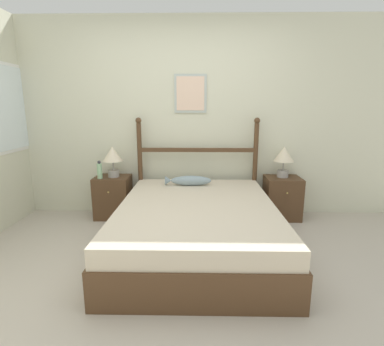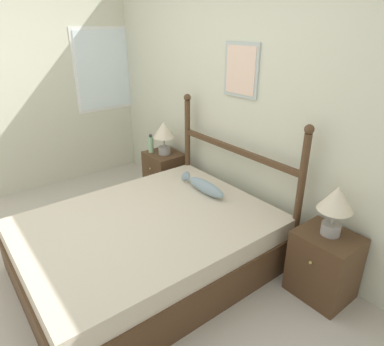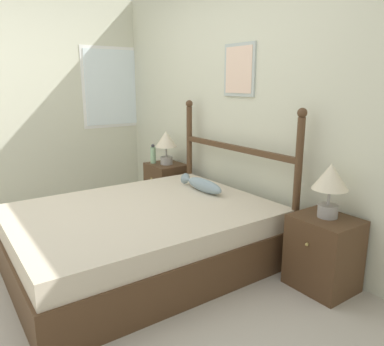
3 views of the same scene
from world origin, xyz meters
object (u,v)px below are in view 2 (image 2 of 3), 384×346
nightstand_left (165,174)px  nightstand_right (324,265)px  bottle (151,144)px  table_lamp_right (336,203)px  table_lamp_left (164,133)px  bed (149,244)px  fish_pillow (204,186)px

nightstand_left → nightstand_right: bearing=0.0°
nightstand_left → bottle: bottle is taller
nightstand_left → table_lamp_right: bearing=0.5°
nightstand_left → table_lamp_left: bearing=-14.4°
table_lamp_left → nightstand_right: bearing=0.2°
table_lamp_right → bottle: size_ratio=1.71×
bed → nightstand_left: bearing=140.8°
nightstand_left → table_lamp_right: size_ratio=1.38×
bed → table_lamp_left: size_ratio=5.22×
nightstand_right → table_lamp_left: table_lamp_left is taller
nightstand_left → nightstand_right: (2.21, 0.00, 0.00)m
bed → fish_pillow: (-0.11, 0.70, 0.31)m
fish_pillow → table_lamp_left: bearing=168.5°
nightstand_right → table_lamp_left: bearing=-179.8°
bottle → fish_pillow: bearing=-5.3°
table_lamp_right → bottle: (-2.33, -0.12, -0.16)m
bottle → fish_pillow: (1.12, -0.10, -0.10)m
nightstand_right → table_lamp_right: table_lamp_right is taller
nightstand_left → bottle: (-0.12, -0.10, 0.38)m
bed → nightstand_right: size_ratio=3.77×
nightstand_right → table_lamp_right: bearing=115.0°
table_lamp_left → table_lamp_right: 2.18m
table_lamp_right → fish_pillow: size_ratio=0.70×
table_lamp_right → bottle: bearing=-177.1°
bottle → table_lamp_left: bearing=32.1°
nightstand_left → fish_pillow: bearing=-11.6°
nightstand_right → table_lamp_right: (-0.01, 0.02, 0.54)m
table_lamp_left → fish_pillow: size_ratio=0.70×
bed → table_lamp_right: table_lamp_right is taller
nightstand_right → table_lamp_right: 0.54m
bed → table_lamp_right: bearing=39.9°
nightstand_right → fish_pillow: bearing=-170.4°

